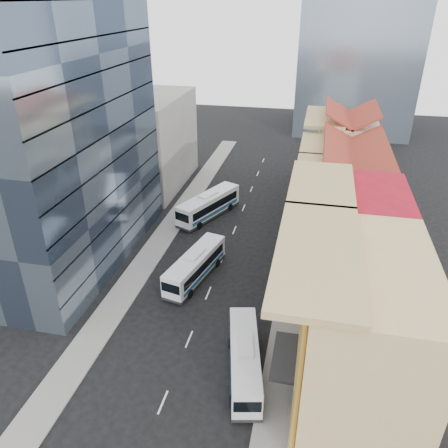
% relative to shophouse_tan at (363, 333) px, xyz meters
% --- Properties ---
extents(ground, '(200.00, 200.00, 0.00)m').
position_rel_shophouse_tan_xyz_m(ground, '(-14.00, -5.00, -6.00)').
color(ground, black).
rests_on(ground, ground).
extents(sidewalk_right, '(3.00, 90.00, 0.15)m').
position_rel_shophouse_tan_xyz_m(sidewalk_right, '(-5.50, 17.00, -5.92)').
color(sidewalk_right, slate).
rests_on(sidewalk_right, ground).
extents(sidewalk_left, '(3.00, 90.00, 0.15)m').
position_rel_shophouse_tan_xyz_m(sidewalk_left, '(-22.50, 17.00, -5.92)').
color(sidewalk_left, slate).
rests_on(sidewalk_left, ground).
extents(shophouse_tan, '(8.00, 14.00, 12.00)m').
position_rel_shophouse_tan_xyz_m(shophouse_tan, '(0.00, 0.00, 0.00)').
color(shophouse_tan, '#D6B97B').
rests_on(shophouse_tan, ground).
extents(shophouse_red, '(8.00, 10.00, 12.00)m').
position_rel_shophouse_tan_xyz_m(shophouse_red, '(0.00, 12.00, 0.00)').
color(shophouse_red, '#A91322').
rests_on(shophouse_red, ground).
extents(shophouse_cream_near, '(8.00, 9.00, 10.00)m').
position_rel_shophouse_tan_xyz_m(shophouse_cream_near, '(0.00, 21.50, -1.00)').
color(shophouse_cream_near, beige).
rests_on(shophouse_cream_near, ground).
extents(shophouse_cream_mid, '(8.00, 9.00, 10.00)m').
position_rel_shophouse_tan_xyz_m(shophouse_cream_mid, '(0.00, 30.50, -1.00)').
color(shophouse_cream_mid, beige).
rests_on(shophouse_cream_mid, ground).
extents(shophouse_cream_far, '(8.00, 12.00, 11.00)m').
position_rel_shophouse_tan_xyz_m(shophouse_cream_far, '(0.00, 41.00, -0.50)').
color(shophouse_cream_far, beige).
rests_on(shophouse_cream_far, ground).
extents(office_tower, '(12.00, 26.00, 30.00)m').
position_rel_shophouse_tan_xyz_m(office_tower, '(-31.00, 14.00, 9.00)').
color(office_tower, '#374558').
rests_on(office_tower, ground).
extents(office_block_far, '(10.00, 18.00, 14.00)m').
position_rel_shophouse_tan_xyz_m(office_block_far, '(-30.00, 37.00, 1.00)').
color(office_block_far, gray).
rests_on(office_block_far, ground).
extents(bus_left_near, '(4.58, 10.44, 3.26)m').
position_rel_shophouse_tan_xyz_m(bus_left_near, '(-16.00, 12.35, -4.37)').
color(bus_left_near, silver).
rests_on(bus_left_near, ground).
extents(bus_left_far, '(6.90, 11.21, 3.56)m').
position_rel_shophouse_tan_xyz_m(bus_left_far, '(-18.24, 27.14, -4.22)').
color(bus_left_far, silver).
rests_on(bus_left_far, ground).
extents(bus_right, '(4.35, 10.06, 3.14)m').
position_rel_shophouse_tan_xyz_m(bus_right, '(-8.50, 0.18, -4.43)').
color(bus_right, silver).
rests_on(bus_right, ground).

